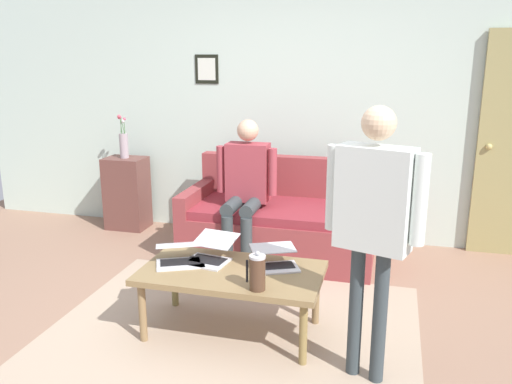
% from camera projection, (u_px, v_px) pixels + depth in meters
% --- Properties ---
extents(ground_plane, '(7.68, 7.68, 0.00)m').
position_uv_depth(ground_plane, '(224.00, 336.00, 3.51)').
color(ground_plane, '#936E59').
extents(area_rug, '(2.47, 2.23, 0.01)m').
position_uv_depth(area_rug, '(228.00, 338.00, 3.47)').
color(area_rug, tan).
rests_on(area_rug, ground_plane).
extents(back_wall, '(7.04, 0.11, 2.70)m').
position_uv_depth(back_wall, '(291.00, 104.00, 5.23)').
color(back_wall, silver).
rests_on(back_wall, ground_plane).
extents(couch, '(1.72, 0.89, 0.88)m').
position_uv_depth(couch, '(280.00, 223.00, 4.87)').
color(couch, brown).
rests_on(couch, ground_plane).
extents(coffee_table, '(1.19, 0.66, 0.45)m').
position_uv_depth(coffee_table, '(232.00, 276.00, 3.46)').
color(coffee_table, olive).
rests_on(coffee_table, ground_plane).
extents(laptop_left, '(0.39, 0.40, 0.11)m').
position_uv_depth(laptop_left, '(275.00, 261.00, 3.50)').
color(laptop_left, silver).
rests_on(laptop_left, coffee_table).
extents(laptop_center, '(0.33, 0.41, 0.15)m').
position_uv_depth(laptop_center, '(210.00, 254.00, 3.61)').
color(laptop_center, silver).
rests_on(laptop_center, coffee_table).
extents(laptop_right, '(0.41, 0.40, 0.13)m').
position_uv_depth(laptop_right, '(180.00, 257.00, 3.56)').
color(laptop_right, silver).
rests_on(laptop_right, coffee_table).
extents(french_press, '(0.12, 0.10, 0.25)m').
position_uv_depth(french_press, '(257.00, 272.00, 3.14)').
color(french_press, '#4C3323').
rests_on(french_press, coffee_table).
extents(side_shelf, '(0.42, 0.32, 0.77)m').
position_uv_depth(side_shelf, '(127.00, 193.00, 5.62)').
color(side_shelf, brown).
rests_on(side_shelf, ground_plane).
extents(flower_vase, '(0.10, 0.09, 0.46)m').
position_uv_depth(flower_vase, '(124.00, 143.00, 5.48)').
color(flower_vase, '#A3949B').
rests_on(flower_vase, side_shelf).
extents(person_standing, '(0.56, 0.29, 1.58)m').
position_uv_depth(person_standing, '(374.00, 211.00, 2.82)').
color(person_standing, '#343E42').
rests_on(person_standing, ground_plane).
extents(person_seated, '(0.55, 0.51, 1.28)m').
position_uv_depth(person_seated, '(245.00, 183.00, 4.62)').
color(person_seated, '#343C3E').
rests_on(person_seated, ground_plane).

